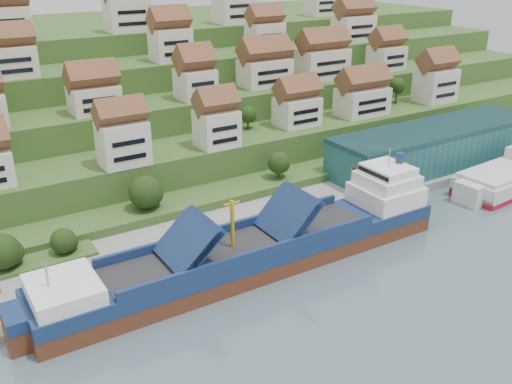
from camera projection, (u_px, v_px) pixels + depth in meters
ground at (310, 251)px, 108.26m from camera, size 300.00×300.00×0.00m
quay at (341, 197)px, 129.25m from camera, size 180.00×14.00×2.20m
hillside at (119, 90)px, 184.89m from camera, size 260.00×128.00×31.00m
hillside_village at (180, 70)px, 146.96m from camera, size 157.31×64.03×29.20m
hillside_trees at (150, 125)px, 129.60m from camera, size 142.61×62.39×30.71m
warehouse at (436, 145)px, 143.97m from camera, size 60.00×15.00×10.00m
flagpole at (351, 182)px, 122.16m from camera, size 1.28×0.16×8.00m
cargo_ship at (263, 250)px, 102.19m from camera, size 77.14×12.02×17.10m
second_ship at (512, 176)px, 136.58m from camera, size 31.85×13.81×9.01m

